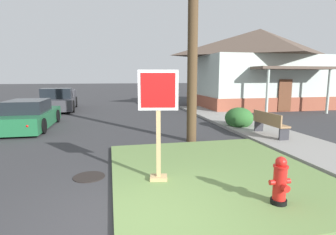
% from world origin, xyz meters
% --- Properties ---
extents(ground_plane, '(160.00, 160.00, 0.00)m').
position_xyz_m(ground_plane, '(0.00, 0.00, 0.00)').
color(ground_plane, '#333335').
extents(grass_corner_patch, '(4.72, 5.44, 0.08)m').
position_xyz_m(grass_corner_patch, '(2.00, 1.94, 0.04)').
color(grass_corner_patch, '#668447').
rests_on(grass_corner_patch, ground).
extents(sidewalk_strip, '(2.20, 16.86, 0.12)m').
position_xyz_m(sidewalk_strip, '(5.56, 6.15, 0.06)').
color(sidewalk_strip, gray).
rests_on(sidewalk_strip, ground).
extents(fire_hydrant, '(0.38, 0.34, 0.84)m').
position_xyz_m(fire_hydrant, '(2.43, 0.15, 0.47)').
color(fire_hydrant, black).
rests_on(fire_hydrant, grass_corner_patch).
extents(stop_sign, '(0.80, 0.34, 2.30)m').
position_xyz_m(stop_sign, '(0.60, 1.64, 1.24)').
color(stop_sign, tan).
rests_on(stop_sign, grass_corner_patch).
extents(manhole_cover, '(0.70, 0.70, 0.02)m').
position_xyz_m(manhole_cover, '(-0.87, 2.33, 0.01)').
color(manhole_cover, black).
rests_on(manhole_cover, ground).
extents(parked_sedan_green, '(1.90, 4.42, 1.25)m').
position_xyz_m(parked_sedan_green, '(-3.78, 8.79, 0.54)').
color(parked_sedan_green, '#1E6038').
rests_on(parked_sedan_green, ground).
extents(pickup_truck_charcoal, '(2.40, 5.21, 1.48)m').
position_xyz_m(pickup_truck_charcoal, '(-3.70, 15.16, 0.62)').
color(pickup_truck_charcoal, '#38383D').
rests_on(pickup_truck_charcoal, ground).
extents(street_bench, '(0.42, 1.70, 0.85)m').
position_xyz_m(street_bench, '(5.25, 4.84, 0.59)').
color(street_bench, '#93704C').
rests_on(street_bench, sidewalk_strip).
extents(corner_house, '(9.52, 8.03, 5.62)m').
position_xyz_m(corner_house, '(10.45, 14.45, 2.89)').
color(corner_house, brown).
rests_on(corner_house, ground).
extents(shrub_by_curb, '(1.21, 1.21, 0.92)m').
position_xyz_m(shrub_by_curb, '(5.09, 6.83, 0.46)').
color(shrub_by_curb, '#2C602A').
rests_on(shrub_by_curb, ground).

